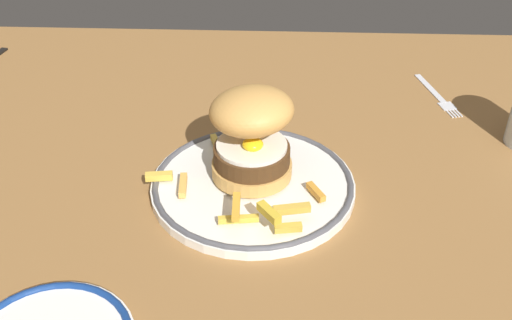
% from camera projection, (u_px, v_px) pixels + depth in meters
% --- Properties ---
extents(ground_plane, '(1.41, 0.97, 0.04)m').
position_uv_depth(ground_plane, '(280.00, 189.00, 0.80)').
color(ground_plane, olive).
extents(dinner_plate, '(0.26, 0.26, 0.02)m').
position_uv_depth(dinner_plate, '(256.00, 185.00, 0.76)').
color(dinner_plate, white).
rests_on(dinner_plate, ground_plane).
extents(burger, '(0.15, 0.15, 0.12)m').
position_uv_depth(burger, '(255.00, 133.00, 0.74)').
color(burger, '#D49C4E').
rests_on(burger, dinner_plate).
extents(fries_pile, '(0.22, 0.20, 0.03)m').
position_uv_depth(fries_pile, '(244.00, 195.00, 0.72)').
color(fries_pile, gold).
rests_on(fries_pile, dinner_plate).
extents(fork, '(0.05, 0.14, 0.00)m').
position_uv_depth(fork, '(440.00, 96.00, 0.97)').
color(fork, silver).
rests_on(fork, ground_plane).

